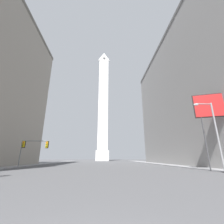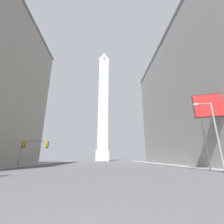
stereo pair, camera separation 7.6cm
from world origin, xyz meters
TOP-DOWN VIEW (x-y plane):
  - sidewalk_left at (-17.00, 32.76)m, footprint 5.00×109.21m
  - sidewalk_right at (17.00, 32.76)m, footprint 5.00×109.21m
  - building_right at (30.29, 32.23)m, footprint 25.96×54.85m
  - obelisk at (0.00, 91.01)m, footprint 7.72×7.72m
  - traffic_light_mid_left at (-13.03, 27.36)m, footprint 5.05×0.50m
  - street_lamp at (14.01, 15.56)m, footprint 2.47×0.36m
  - billboard_sign at (15.99, 17.59)m, footprint 4.55×1.68m

SIDE VIEW (x-z plane):
  - sidewalk_left at x=-17.00m, z-range 0.00..0.15m
  - sidewalk_right at x=17.00m, z-range 0.00..0.15m
  - traffic_light_mid_left at x=-13.03m, z-range 1.26..6.08m
  - street_lamp at x=14.01m, z-range 0.90..9.41m
  - billboard_sign at x=15.99m, z-range 3.17..13.91m
  - building_right at x=30.29m, z-range 0.01..35.66m
  - obelisk at x=0.00m, z-range -1.47..74.50m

